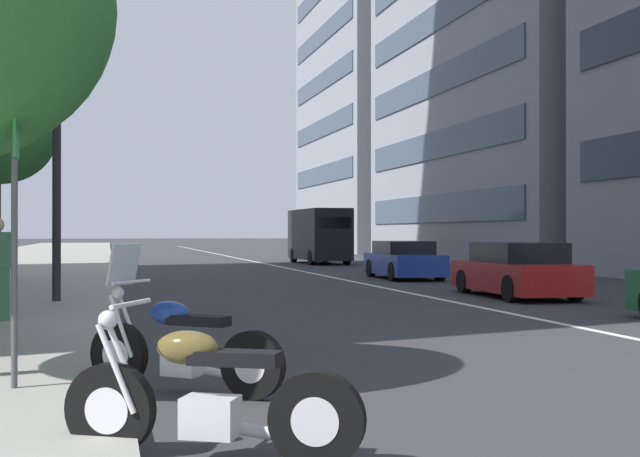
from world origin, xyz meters
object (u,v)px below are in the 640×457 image
Objects in this scene: car_following_behind at (404,261)px; street_lamp_with_banners at (69,67)px; delivery_van_ahead at (319,235)px; parking_sign_by_curb at (15,221)px; car_lead_in_lane at (516,271)px; motorcycle_mid_row at (180,348)px; motorcycle_by_sign_pole at (208,401)px.

car_following_behind is 0.50× the size of street_lamp_with_banners.
delivery_van_ahead reaches higher than parking_sign_by_curb.
street_lamp_with_banners is (-0.27, 10.58, 4.47)m from car_lead_in_lane.
car_following_behind is 1.62× the size of parking_sign_by_curb.
car_lead_in_lane reaches higher than car_following_behind.
street_lamp_with_banners is at bearing 131.05° from car_following_behind.
parking_sign_by_curb is (-32.52, 11.24, 0.24)m from delivery_van_ahead.
car_lead_in_lane is at bearing 177.68° from delivery_van_ahead.
car_lead_in_lane is 0.52× the size of street_lamp_with_banners.
parking_sign_by_curb is (-10.36, 10.62, 1.07)m from car_lead_in_lane.
car_following_behind is at bearing -76.91° from motorcycle_mid_row.
car_lead_in_lane is 8.22m from car_following_behind.
street_lamp_with_banners is (9.92, 1.50, 4.66)m from motorcycle_mid_row.
street_lamp_with_banners is at bearing -55.93° from motorcycle_by_sign_pole.
street_lamp_with_banners reaches higher than car_lead_in_lane.
car_following_behind is 14.34m from street_lamp_with_banners.
car_lead_in_lane is at bearing -88.55° from street_lamp_with_banners.
delivery_van_ahead is (34.91, -9.72, 1.04)m from motorcycle_by_sign_pole.
street_lamp_with_banners reaches higher than motorcycle_mid_row.
car_following_behind is 21.47m from parking_sign_by_curb.
motorcycle_by_sign_pole is at bearing 129.05° from motorcycle_mid_row.
car_following_behind reaches higher than motorcycle_by_sign_pole.
parking_sign_by_curb reaches higher than car_following_behind.
motorcycle_mid_row is 2.00m from parking_sign_by_curb.
motorcycle_mid_row is 0.41× the size of car_lead_in_lane.
car_lead_in_lane is at bearing -98.16° from motorcycle_by_sign_pole.
street_lamp_with_banners reaches higher than motorcycle_by_sign_pole.
motorcycle_mid_row is 11.06m from street_lamp_with_banners.
delivery_van_ahead is at bearing -67.17° from motorcycle_mid_row.
car_lead_in_lane is 22.18m from delivery_van_ahead.
delivery_van_ahead is (22.15, -0.62, 0.82)m from car_lead_in_lane.
car_lead_in_lane is at bearing -45.70° from parking_sign_by_curb.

